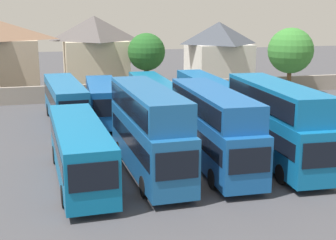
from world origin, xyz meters
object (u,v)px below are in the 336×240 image
at_px(bus_5, 65,100).
at_px(bus_6, 103,100).
at_px(tree_left_of_lot, 146,52).
at_px(bus_3, 213,124).
at_px(house_terrace_right, 218,52).
at_px(bus_7, 154,97).
at_px(tree_right_of_lot, 291,51).
at_px(bus_8, 206,94).
at_px(house_terrace_centre, 95,52).
at_px(bus_1, 80,148).
at_px(bus_2, 148,126).
at_px(bus_4, 276,119).

relative_size(bus_5, bus_6, 1.17).
bearing_deg(bus_6, tree_left_of_lot, 155.40).
relative_size(bus_3, house_terrace_right, 1.43).
relative_size(bus_7, tree_right_of_lot, 1.59).
height_order(bus_6, tree_left_of_lot, tree_left_of_lot).
height_order(bus_8, tree_left_of_lot, tree_left_of_lot).
bearing_deg(bus_3, bus_6, -158.41).
bearing_deg(house_terrace_centre, house_terrace_right, 1.34).
xyz_separation_m(bus_8, house_terrace_centre, (-7.75, 18.54, 2.47)).
relative_size(bus_1, bus_6, 1.13).
bearing_deg(bus_1, bus_2, 91.87).
bearing_deg(bus_2, house_terrace_centre, 177.59).
bearing_deg(bus_4, bus_2, -88.08).
xyz_separation_m(bus_2, bus_6, (-0.85, 13.98, -0.92)).
relative_size(bus_8, house_terrace_centre, 1.34).
bearing_deg(bus_4, tree_right_of_lot, 152.47).
bearing_deg(bus_3, bus_1, -85.10).
bearing_deg(bus_3, house_terrace_right, 160.58).
relative_size(bus_8, house_terrace_right, 1.48).
relative_size(house_terrace_centre, tree_right_of_lot, 1.16).
bearing_deg(bus_1, bus_8, 137.12).
xyz_separation_m(bus_2, tree_right_of_lot, (21.20, 21.84, 2.14)).
relative_size(bus_6, bus_8, 0.88).
distance_m(bus_5, house_terrace_centre, 19.11).
xyz_separation_m(bus_3, house_terrace_centre, (-3.40, 32.21, 1.81)).
relative_size(bus_1, bus_2, 1.04).
relative_size(bus_1, tree_left_of_lot, 1.67).
bearing_deg(bus_3, bus_5, -147.76).
distance_m(house_terrace_centre, house_terrace_right, 16.18).
bearing_deg(bus_2, house_terrace_right, 151.57).
xyz_separation_m(bus_2, bus_8, (8.42, 13.85, -0.83)).
xyz_separation_m(bus_2, house_terrace_centre, (0.67, 32.39, 1.64)).
xyz_separation_m(bus_1, tree_right_of_lot, (25.19, 22.07, 3.08)).
bearing_deg(house_terrace_centre, bus_4, -77.18).
distance_m(bus_8, tree_right_of_lot, 15.36).
relative_size(bus_1, house_terrace_right, 1.46).
relative_size(bus_1, house_terrace_centre, 1.32).
xyz_separation_m(tree_left_of_lot, tree_right_of_lot, (15.46, -4.50, 0.20)).
bearing_deg(bus_8, bus_4, 0.47).
xyz_separation_m(bus_5, tree_right_of_lot, (25.22, 7.81, 2.95)).
distance_m(bus_2, bus_3, 4.07).
bearing_deg(bus_4, bus_1, -86.52).
distance_m(bus_5, tree_right_of_lot, 26.57).
bearing_deg(bus_6, bus_1, -8.97).
distance_m(bus_3, house_terrace_right, 35.03).
xyz_separation_m(bus_1, house_terrace_right, (20.82, 33.00, 2.17)).
xyz_separation_m(bus_3, bus_4, (4.02, -0.36, 0.14)).
relative_size(bus_4, tree_left_of_lot, 1.63).
bearing_deg(bus_5, house_terrace_right, 128.61).
relative_size(bus_3, tree_left_of_lot, 1.64).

